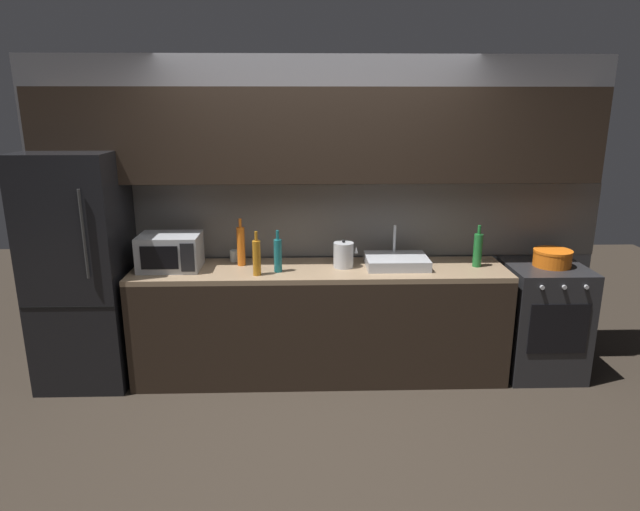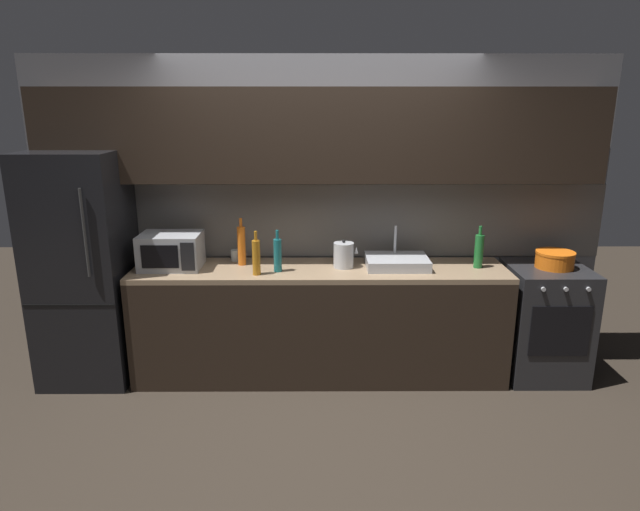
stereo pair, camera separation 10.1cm
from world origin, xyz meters
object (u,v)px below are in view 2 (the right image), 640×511
Objects in this scene: wine_bottle_amber at (256,257)px; mug_clear at (236,255)px; cooking_pot at (555,260)px; wine_bottle_teal at (278,255)px; microwave at (171,251)px; kettle at (344,255)px; wine_bottle_green at (479,251)px; oven_range at (544,322)px; wine_bottle_orange at (241,245)px; refrigerator at (84,268)px.

mug_clear is at bearing 119.02° from wine_bottle_amber.
wine_bottle_teal is at bearing -177.68° from cooking_pot.
microwave is at bearing 172.79° from wine_bottle_teal.
kettle is at bearing 179.25° from cooking_pot.
wine_bottle_teal reaches higher than cooking_pot.
wine_bottle_amber is at bearing -15.26° from microwave.
wine_bottle_green reaches higher than wine_bottle_teal.
microwave is 2.97m from cooking_pot.
mug_clear is (-2.47, 0.22, 0.49)m from oven_range.
wine_bottle_teal is 0.35m from wine_bottle_orange.
wine_bottle_amber is 1.01× the size of wine_bottle_green.
wine_bottle_orange is at bearing 118.57° from wine_bottle_amber.
kettle is (2.01, 0.02, 0.10)m from refrigerator.
microwave reaches higher than kettle.
wine_bottle_green reaches higher than cooking_pot.
wine_bottle_teal is at bearing -176.49° from wine_bottle_green.
microwave is 0.54m from wine_bottle_orange.
refrigerator is at bearing 173.01° from wine_bottle_amber.
wine_bottle_orange reaches higher than microwave.
oven_range is at bearing -177.53° from cooking_pot.
refrigerator is 0.69m from microwave.
wine_bottle_teal is (-1.55, -0.09, -0.00)m from wine_bottle_green.
wine_bottle_green is at bearing -0.24° from microwave.
wine_bottle_orange is (0.53, 0.08, 0.02)m from microwave.
mug_clear is at bearing 173.85° from wine_bottle_green.
wine_bottle_amber is 0.30m from wine_bottle_orange.
refrigerator reaches higher than oven_range.
kettle is 0.89m from mug_clear.
cooking_pot is at bearing -0.80° from wine_bottle_green.
wine_bottle_green reaches higher than oven_range.
microwave is at bearing 164.74° from wine_bottle_amber.
oven_range is at bearing -2.33° from wine_bottle_orange.
wine_bottle_orange is at bearing 148.23° from wine_bottle_teal.
wine_bottle_teal is at bearing -7.21° from microwave.
refrigerator is 5.61× the size of wine_bottle_teal.
mug_clear is at bearing 10.60° from refrigerator.
mug_clear is 2.51m from cooking_pot.
kettle is 0.68m from wine_bottle_amber.
oven_range is at bearing 2.32° from wine_bottle_teal.
wine_bottle_orange is at bearing 177.26° from wine_bottle_green.
wine_bottle_orange is at bearing 4.55° from refrigerator.
refrigerator is at bearing -179.84° from wine_bottle_green.
oven_range is at bearing -4.99° from mug_clear.
cooking_pot is at bearing 0.00° from refrigerator.
wine_bottle_amber is at bearing -164.04° from kettle.
refrigerator is 3.65m from oven_range.
wine_bottle_teal is (-0.50, -0.11, 0.03)m from kettle.
microwave is 1.38× the size of wine_bottle_amber.
kettle is 1.04m from wine_bottle_green.
wine_bottle_amber is 0.45m from mug_clear.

